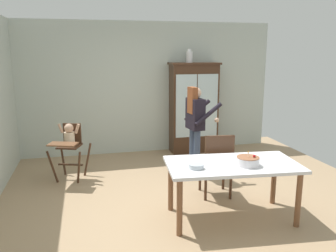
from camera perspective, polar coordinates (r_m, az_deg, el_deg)
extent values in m
plane|color=tan|center=(5.14, 2.36, -12.03)|extent=(6.24, 6.24, 0.00)
cube|color=beige|center=(7.29, -3.28, 6.24)|extent=(5.32, 0.06, 2.70)
cube|color=#422819|center=(7.32, 4.22, 2.85)|extent=(0.97, 0.42, 1.84)
cube|color=#422819|center=(7.22, 4.34, 10.22)|extent=(1.03, 0.48, 0.04)
cube|color=silver|center=(7.03, 3.01, 3.24)|extent=(0.43, 0.01, 1.29)
cube|color=silver|center=(7.17, 6.49, 3.36)|extent=(0.43, 0.01, 1.29)
cube|color=#422819|center=(7.30, 4.24, 3.56)|extent=(0.89, 0.36, 0.02)
cylinder|color=white|center=(7.19, 3.53, 11.26)|extent=(0.13, 0.13, 0.22)
cylinder|color=white|center=(7.19, 3.55, 12.33)|extent=(0.07, 0.07, 0.05)
cylinder|color=#422819|center=(5.93, -18.49, -6.40)|extent=(0.17, 0.11, 0.56)
cylinder|color=#422819|center=(5.77, -14.45, -6.66)|extent=(0.11, 0.17, 0.56)
cylinder|color=#422819|center=(6.32, -16.90, -5.15)|extent=(0.11, 0.17, 0.56)
cylinder|color=#422819|center=(6.17, -13.09, -5.36)|extent=(0.17, 0.11, 0.56)
cube|color=#422819|center=(6.05, -15.72, -6.13)|extent=(0.41, 0.17, 0.02)
cube|color=#422819|center=(5.96, -15.90, -3.20)|extent=(0.43, 0.43, 0.02)
cube|color=#422819|center=(6.05, -15.48, -1.15)|extent=(0.30, 0.13, 0.34)
cube|color=brown|center=(5.69, -16.93, -2.87)|extent=(0.49, 0.37, 0.02)
cylinder|color=beige|center=(5.95, -15.90, -2.01)|extent=(0.17, 0.17, 0.22)
sphere|color=tan|center=(5.91, -16.00, -0.34)|extent=(0.15, 0.15, 0.15)
cylinder|color=tan|center=(5.96, -17.25, -0.38)|extent=(0.11, 0.07, 0.17)
cylinder|color=tan|center=(5.86, -14.72, -0.44)|extent=(0.11, 0.07, 0.17)
cylinder|color=#3D4C6B|center=(5.91, 4.77, -4.54)|extent=(0.11, 0.11, 0.82)
cylinder|color=#3D4C6B|center=(6.05, 4.04, -4.11)|extent=(0.11, 0.11, 0.82)
cube|color=black|center=(5.82, 4.51, 2.01)|extent=(0.25, 0.39, 0.52)
cube|color=white|center=(5.87, 5.42, 2.07)|extent=(0.02, 0.06, 0.49)
sphere|color=tan|center=(5.77, 4.56, 5.43)|extent=(0.19, 0.19, 0.19)
cube|color=brown|center=(5.76, 4.05, 4.23)|extent=(0.13, 0.21, 0.44)
cylinder|color=black|center=(5.71, 6.67, 1.93)|extent=(0.50, 0.14, 0.37)
sphere|color=tan|center=(5.81, 8.03, 0.97)|extent=(0.08, 0.08, 0.08)
cylinder|color=black|center=(6.06, 4.85, 2.57)|extent=(0.50, 0.14, 0.37)
sphere|color=tan|center=(6.15, 6.16, 1.65)|extent=(0.08, 0.08, 0.08)
cube|color=silver|center=(4.44, 10.55, -6.25)|extent=(1.72, 1.01, 0.04)
cylinder|color=brown|center=(4.10, 1.91, -13.25)|extent=(0.07, 0.07, 0.70)
cylinder|color=brown|center=(4.57, 20.66, -11.28)|extent=(0.07, 0.07, 0.70)
cylinder|color=brown|center=(4.71, 0.44, -9.74)|extent=(0.07, 0.07, 0.70)
cylinder|color=brown|center=(5.12, 17.02, -8.43)|extent=(0.07, 0.07, 0.70)
cylinder|color=white|center=(4.37, 13.00, -5.70)|extent=(0.28, 0.28, 0.10)
cylinder|color=#935B3D|center=(4.35, 13.03, -5.03)|extent=(0.27, 0.27, 0.01)
cylinder|color=#F2E5CC|center=(4.34, 13.05, -4.60)|extent=(0.01, 0.01, 0.06)
cone|color=yellow|center=(4.33, 13.08, -4.07)|extent=(0.02, 0.02, 0.02)
sphere|color=red|center=(4.34, 14.00, -4.81)|extent=(0.04, 0.04, 0.04)
cylinder|color=#B2BCC6|center=(4.17, 4.70, -6.61)|extent=(0.18, 0.18, 0.05)
cylinder|color=#422819|center=(5.49, 9.10, -8.01)|extent=(0.04, 0.04, 0.45)
cylinder|color=#422819|center=(5.40, 5.29, -8.25)|extent=(0.04, 0.04, 0.45)
cylinder|color=#422819|center=(5.16, 10.26, -9.41)|extent=(0.04, 0.04, 0.45)
cylinder|color=#422819|center=(5.07, 6.21, -9.70)|extent=(0.04, 0.04, 0.45)
cube|color=#473D38|center=(5.19, 7.79, -6.35)|extent=(0.49, 0.49, 0.03)
cube|color=#422819|center=(4.93, 8.48, -4.28)|extent=(0.42, 0.09, 0.48)
cylinder|color=#422819|center=(4.99, 10.59, -4.17)|extent=(0.03, 0.03, 0.48)
cylinder|color=#422819|center=(4.89, 6.33, -4.38)|extent=(0.03, 0.03, 0.48)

